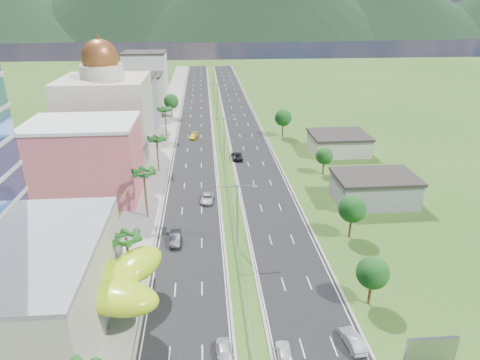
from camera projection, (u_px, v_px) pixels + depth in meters
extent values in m
plane|color=#2D5119|center=(243.00, 286.00, 59.16)|extent=(500.00, 500.00, 0.00)
cube|color=black|center=(196.00, 121.00, 141.29)|extent=(11.00, 260.00, 0.04)
cube|color=black|center=(241.00, 120.00, 142.46)|extent=(11.00, 260.00, 0.04)
cube|color=gray|center=(167.00, 121.00, 140.53)|extent=(7.00, 260.00, 0.12)
cube|color=gray|center=(221.00, 134.00, 125.10)|extent=(0.08, 216.00, 0.28)
cube|color=gray|center=(212.00, 78.00, 218.96)|extent=(0.10, 0.12, 0.70)
cylinder|color=gray|center=(237.00, 218.00, 66.23)|extent=(0.20, 0.20, 11.00)
cube|color=gray|center=(228.00, 187.00, 64.07)|extent=(2.88, 0.12, 0.12)
cube|color=gray|center=(247.00, 186.00, 64.30)|extent=(2.88, 0.12, 0.12)
cube|color=silver|center=(219.00, 188.00, 64.01)|extent=(0.60, 0.25, 0.18)
cube|color=silver|center=(255.00, 186.00, 64.43)|extent=(0.60, 0.25, 0.18)
cylinder|color=gray|center=(224.00, 140.00, 103.00)|extent=(0.20, 0.20, 11.00)
cube|color=gray|center=(218.00, 119.00, 100.84)|extent=(2.88, 0.12, 0.12)
cube|color=gray|center=(230.00, 119.00, 101.06)|extent=(2.88, 0.12, 0.12)
cube|color=silver|center=(212.00, 120.00, 100.77)|extent=(0.60, 0.25, 0.18)
cube|color=silver|center=(235.00, 119.00, 101.20)|extent=(0.60, 0.25, 0.18)
cylinder|color=gray|center=(217.00, 101.00, 144.36)|extent=(0.20, 0.20, 11.00)
cube|color=gray|center=(213.00, 85.00, 142.20)|extent=(2.88, 0.12, 0.12)
cube|color=gray|center=(221.00, 85.00, 142.42)|extent=(2.88, 0.12, 0.12)
cube|color=silver|center=(209.00, 85.00, 142.14)|extent=(0.60, 0.25, 0.18)
cube|color=silver|center=(225.00, 85.00, 142.56)|extent=(0.60, 0.25, 0.18)
cylinder|color=gray|center=(214.00, 79.00, 185.72)|extent=(0.20, 0.20, 11.00)
cube|color=gray|center=(210.00, 66.00, 183.56)|extent=(2.88, 0.12, 0.12)
cube|color=gray|center=(217.00, 66.00, 183.79)|extent=(2.88, 0.12, 0.12)
cube|color=silver|center=(207.00, 66.00, 183.50)|extent=(0.60, 0.25, 0.18)
cube|color=silver|center=(220.00, 66.00, 183.92)|extent=(0.60, 0.25, 0.18)
cylinder|color=gray|center=(58.00, 293.00, 54.67)|extent=(0.50, 0.50, 4.00)
cylinder|color=gray|center=(106.00, 316.00, 50.62)|extent=(0.50, 0.50, 4.00)
cylinder|color=gray|center=(64.00, 337.00, 47.55)|extent=(0.50, 0.50, 4.00)
cylinder|color=gray|center=(129.00, 289.00, 55.37)|extent=(0.50, 0.50, 4.00)
cube|color=#D9595A|center=(86.00, 162.00, 83.48)|extent=(20.00, 15.00, 15.00)
cube|color=#BDB09D|center=(108.00, 119.00, 103.66)|extent=(20.00, 20.00, 20.00)
cylinder|color=#BDB09D|center=(102.00, 71.00, 99.22)|extent=(10.00, 10.00, 3.00)
sphere|color=brown|center=(100.00, 58.00, 98.06)|extent=(8.40, 8.40, 8.40)
cube|color=gray|center=(129.00, 105.00, 127.49)|extent=(16.00, 15.00, 16.00)
cube|color=#B6AD96|center=(139.00, 95.00, 148.29)|extent=(16.00, 15.00, 13.00)
cube|color=silver|center=(146.00, 77.00, 168.47)|extent=(16.00, 15.00, 18.00)
cube|color=#D85919|center=(431.00, 351.00, 42.17)|extent=(5.20, 0.35, 3.20)
cube|color=gray|center=(374.00, 190.00, 83.37)|extent=(15.00, 10.00, 5.00)
cube|color=#B6AD96|center=(338.00, 144.00, 111.21)|extent=(14.00, 12.00, 4.40)
cylinder|color=#47301C|center=(129.00, 261.00, 58.34)|extent=(0.36, 0.36, 7.50)
cylinder|color=#47301C|center=(146.00, 195.00, 76.43)|extent=(0.36, 0.36, 9.00)
cylinder|color=#47301C|center=(158.00, 155.00, 97.76)|extent=(0.36, 0.36, 8.00)
cylinder|color=#47301C|center=(166.00, 124.00, 120.59)|extent=(0.36, 0.36, 8.80)
cylinder|color=#47301C|center=(172.00, 110.00, 144.32)|extent=(0.40, 0.40, 4.90)
sphere|color=#1A5119|center=(171.00, 101.00, 143.10)|extent=(4.90, 4.90, 4.90)
cylinder|color=#47301C|center=(370.00, 290.00, 55.01)|extent=(0.40, 0.40, 4.20)
sphere|color=#1A5119|center=(373.00, 273.00, 53.97)|extent=(4.20, 4.20, 4.20)
cylinder|color=#47301C|center=(350.00, 225.00, 70.80)|extent=(0.40, 0.40, 4.55)
sphere|color=#1A5119|center=(352.00, 209.00, 69.67)|extent=(4.55, 4.55, 4.55)
cylinder|color=#47301C|center=(323.00, 166.00, 96.91)|extent=(0.40, 0.40, 3.85)
sphere|color=#1A5119|center=(324.00, 156.00, 95.95)|extent=(3.85, 3.85, 3.85)
cylinder|color=#47301C|center=(283.00, 128.00, 123.97)|extent=(0.40, 0.40, 4.90)
sphere|color=#1A5119|center=(283.00, 118.00, 122.75)|extent=(4.90, 4.90, 4.90)
imported|color=silver|center=(225.00, 354.00, 46.78)|extent=(2.05, 4.56, 1.52)
imported|color=black|center=(175.00, 238.00, 69.53)|extent=(1.90, 5.05, 1.65)
imported|color=#B2B3BA|center=(207.00, 198.00, 84.04)|extent=(2.91, 5.32, 1.41)
imported|color=gold|center=(194.00, 136.00, 122.75)|extent=(2.56, 4.97, 1.38)
imported|color=white|center=(284.00, 354.00, 46.88)|extent=(1.81, 4.24, 1.43)
imported|color=#ABAFB3|center=(352.00, 340.00, 48.71)|extent=(2.19, 4.75, 1.51)
imported|color=black|center=(237.00, 156.00, 106.77)|extent=(2.76, 5.73, 1.57)
imported|color=black|center=(154.00, 281.00, 59.36)|extent=(0.57, 1.83, 1.17)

